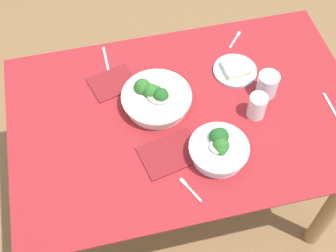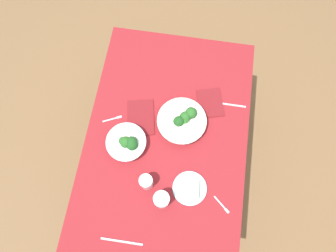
# 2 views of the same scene
# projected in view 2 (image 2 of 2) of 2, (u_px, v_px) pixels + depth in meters

# --- Properties ---
(ground_plane) EXTENTS (6.00, 6.00, 0.00)m
(ground_plane) POSITION_uv_depth(u_px,v_px,m) (167.00, 167.00, 2.41)
(ground_plane) COLOR brown
(dining_table) EXTENTS (1.36, 0.89, 0.77)m
(dining_table) POSITION_uv_depth(u_px,v_px,m) (166.00, 145.00, 1.80)
(dining_table) COLOR maroon
(dining_table) RESTS_ON ground_plane
(broccoli_bowl_far) EXTENTS (0.27, 0.27, 0.10)m
(broccoli_bowl_far) POSITION_uv_depth(u_px,v_px,m) (182.00, 121.00, 1.68)
(broccoli_bowl_far) COLOR silver
(broccoli_bowl_far) RESTS_ON dining_table
(broccoli_bowl_near) EXTENTS (0.22, 0.22, 0.10)m
(broccoli_bowl_near) POSITION_uv_depth(u_px,v_px,m) (127.00, 143.00, 1.63)
(broccoli_bowl_near) COLOR white
(broccoli_bowl_near) RESTS_ON dining_table
(bread_side_plate) EXTENTS (0.18, 0.18, 0.04)m
(bread_side_plate) POSITION_uv_depth(u_px,v_px,m) (190.00, 188.00, 1.58)
(bread_side_plate) COLOR #99C6D1
(bread_side_plate) RESTS_ON dining_table
(water_glass_center) EXTENTS (0.08, 0.08, 0.10)m
(water_glass_center) POSITION_uv_depth(u_px,v_px,m) (162.00, 200.00, 1.53)
(water_glass_center) COLOR silver
(water_glass_center) RESTS_ON dining_table
(water_glass_side) EXTENTS (0.07, 0.07, 0.10)m
(water_glass_side) POSITION_uv_depth(u_px,v_px,m) (146.00, 182.00, 1.55)
(water_glass_side) COLOR silver
(water_glass_side) RESTS_ON dining_table
(fork_by_far_bowl) EXTENTS (0.08, 0.09, 0.00)m
(fork_by_far_bowl) POSITION_uv_depth(u_px,v_px,m) (222.00, 205.00, 1.56)
(fork_by_far_bowl) COLOR #B7B7BC
(fork_by_far_bowl) RESTS_ON dining_table
(fork_by_near_bowl) EXTENTS (0.06, 0.10, 0.00)m
(fork_by_near_bowl) POSITION_uv_depth(u_px,v_px,m) (113.00, 119.00, 1.72)
(fork_by_near_bowl) COLOR #B7B7BC
(fork_by_near_bowl) RESTS_ON dining_table
(table_knife_left) EXTENTS (0.01, 0.21, 0.00)m
(table_knife_left) POSITION_uv_depth(u_px,v_px,m) (122.00, 241.00, 1.51)
(table_knife_left) COLOR #B7B7BC
(table_knife_left) RESTS_ON dining_table
(table_knife_right) EXTENTS (0.01, 0.20, 0.00)m
(table_knife_right) POSITION_uv_depth(u_px,v_px,m) (229.00, 105.00, 1.75)
(table_knife_right) COLOR #B7B7BC
(table_knife_right) RESTS_ON dining_table
(napkin_folded_upper) EXTENTS (0.21, 0.18, 0.01)m
(napkin_folded_upper) POSITION_uv_depth(u_px,v_px,m) (210.00, 103.00, 1.75)
(napkin_folded_upper) COLOR maroon
(napkin_folded_upper) RESTS_ON dining_table
(napkin_folded_lower) EXTENTS (0.24, 0.19, 0.01)m
(napkin_folded_lower) POSITION_uv_depth(u_px,v_px,m) (141.00, 117.00, 1.72)
(napkin_folded_lower) COLOR maroon
(napkin_folded_lower) RESTS_ON dining_table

